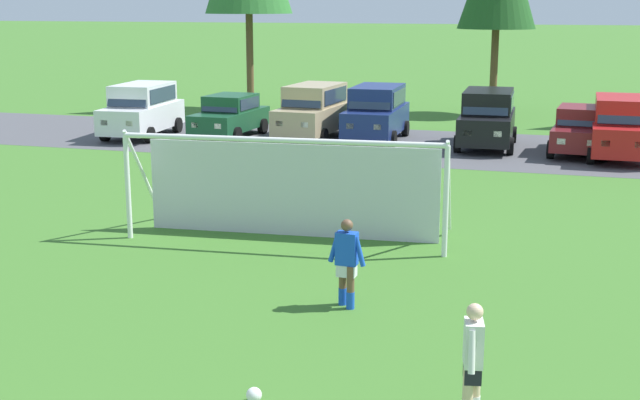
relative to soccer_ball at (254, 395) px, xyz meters
The scene contains 13 objects.
ground_plane 9.78m from the soccer_ball, 98.21° to the left, with size 400.00×400.00×0.00m, color #3D7028.
parking_lot_strip 21.97m from the soccer_ball, 93.65° to the left, with size 52.00×8.40×0.01m, color #4C4C51.
soccer_ball is the anchor object (origin of this frame).
soccer_goal 8.54m from the soccer_ball, 105.10° to the left, with size 7.55×2.52×2.57m.
player_striker_near 4.11m from the soccer_ball, 86.33° to the left, with size 0.73×0.32×1.64m.
player_defender_far 3.03m from the soccer_ball, ahead, with size 0.31×0.75×1.64m.
parked_car_slot_far_left 24.74m from the soccer_ball, 121.36° to the left, with size 2.35×4.71×2.16m.
parked_car_slot_left 23.95m from the soccer_ball, 113.07° to the left, with size 2.22×4.29×1.72m.
parked_car_slot_center_left 23.57m from the soccer_ball, 104.81° to the left, with size 2.39×4.72×2.16m.
parked_car_slot_center 23.18m from the soccer_ball, 98.57° to the left, with size 2.20×4.63×2.16m.
parked_car_slot_center_right 22.48m from the soccer_ball, 87.56° to the left, with size 2.25×4.66×2.16m.
parked_car_slot_right 22.35m from the soccer_ball, 78.69° to the left, with size 2.29×4.33×1.72m.
parked_car_slot_far_right 22.14m from the soccer_ball, 75.11° to the left, with size 2.18×4.62×2.16m.
Camera 1 is at (5.33, -4.81, 5.40)m, focal length 47.77 mm.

